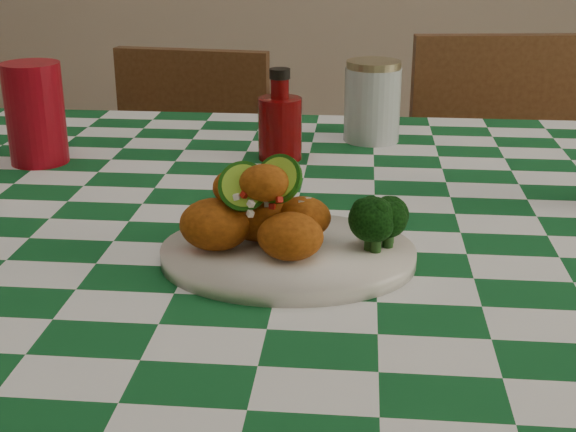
# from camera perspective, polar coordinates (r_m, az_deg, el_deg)

# --- Properties ---
(plate) EXTENTS (0.29, 0.23, 0.02)m
(plate) POSITION_cam_1_polar(r_m,az_deg,el_deg) (0.88, -0.00, -2.79)
(plate) COLOR silver
(plate) RESTS_ON dining_table
(fried_chicken_pile) EXTENTS (0.15, 0.11, 0.09)m
(fried_chicken_pile) POSITION_cam_1_polar(r_m,az_deg,el_deg) (0.86, -1.60, 0.68)
(fried_chicken_pile) COLOR #A95010
(fried_chicken_pile) RESTS_ON plate
(broccoli_side) EXTENTS (0.08, 0.08, 0.06)m
(broccoli_side) POSITION_cam_1_polar(r_m,az_deg,el_deg) (0.88, 5.77, -0.34)
(broccoli_side) COLOR black
(broccoli_side) RESTS_ON plate
(red_tumbler) EXTENTS (0.11, 0.11, 0.15)m
(red_tumbler) POSITION_cam_1_polar(r_m,az_deg,el_deg) (1.28, -17.53, 6.96)
(red_tumbler) COLOR maroon
(red_tumbler) RESTS_ON dining_table
(ketchup_bottle) EXTENTS (0.08, 0.08, 0.14)m
(ketchup_bottle) POSITION_cam_1_polar(r_m,az_deg,el_deg) (1.24, -0.58, 7.24)
(ketchup_bottle) COLOR #5E0405
(ketchup_bottle) RESTS_ON dining_table
(mason_jar) EXTENTS (0.12, 0.12, 0.13)m
(mason_jar) POSITION_cam_1_polar(r_m,az_deg,el_deg) (1.36, 6.02, 8.13)
(mason_jar) COLOR #B2BCBA
(mason_jar) RESTS_ON dining_table
(wooden_chair_left) EXTENTS (0.43, 0.44, 0.84)m
(wooden_chair_left) POSITION_cam_1_polar(r_m,az_deg,el_deg) (1.94, -8.05, -1.52)
(wooden_chair_left) COLOR #472814
(wooden_chair_left) RESTS_ON ground
(wooden_chair_right) EXTENTS (0.46, 0.47, 0.89)m
(wooden_chair_right) POSITION_cam_1_polar(r_m,az_deg,el_deg) (1.84, 15.52, -2.43)
(wooden_chair_right) COLOR #472814
(wooden_chair_right) RESTS_ON ground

